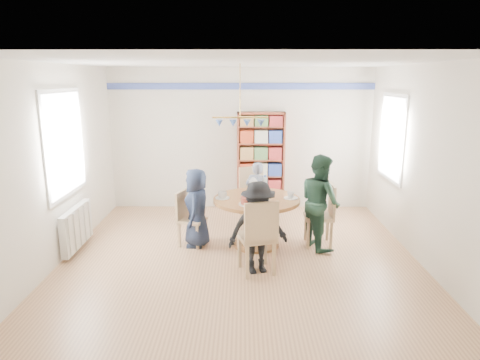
{
  "coord_description": "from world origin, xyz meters",
  "views": [
    {
      "loc": [
        0.04,
        -5.67,
        2.51
      ],
      "look_at": [
        0.0,
        0.4,
        1.05
      ],
      "focal_mm": 32.0,
      "sensor_mm": 36.0,
      "label": 1
    }
  ],
  "objects_px": {
    "person_right": "(320,202)",
    "bookshelf": "(261,163)",
    "radiator": "(77,227)",
    "person_far": "(257,194)",
    "dining_table": "(256,211)",
    "person_left": "(197,208)",
    "chair_left": "(188,216)",
    "chair_far": "(254,193)",
    "chair_near": "(259,234)",
    "chair_right": "(324,212)",
    "person_near": "(258,228)"
  },
  "relations": [
    {
      "from": "radiator",
      "to": "bookshelf",
      "type": "height_order",
      "value": "bookshelf"
    },
    {
      "from": "chair_far",
      "to": "chair_near",
      "type": "relative_size",
      "value": 0.99
    },
    {
      "from": "radiator",
      "to": "person_left",
      "type": "height_order",
      "value": "person_left"
    },
    {
      "from": "chair_near",
      "to": "person_right",
      "type": "relative_size",
      "value": 0.71
    },
    {
      "from": "radiator",
      "to": "chair_left",
      "type": "bearing_deg",
      "value": 7.89
    },
    {
      "from": "chair_right",
      "to": "bookshelf",
      "type": "relative_size",
      "value": 0.5
    },
    {
      "from": "chair_near",
      "to": "person_near",
      "type": "height_order",
      "value": "person_near"
    },
    {
      "from": "chair_far",
      "to": "bookshelf",
      "type": "height_order",
      "value": "bookshelf"
    },
    {
      "from": "person_left",
      "to": "person_far",
      "type": "relative_size",
      "value": 1.06
    },
    {
      "from": "radiator",
      "to": "bookshelf",
      "type": "relative_size",
      "value": 0.53
    },
    {
      "from": "chair_right",
      "to": "bookshelf",
      "type": "distance_m",
      "value": 2.06
    },
    {
      "from": "chair_right",
      "to": "person_near",
      "type": "xyz_separation_m",
      "value": [
        -1.04,
        -0.96,
        0.09
      ]
    },
    {
      "from": "radiator",
      "to": "chair_left",
      "type": "height_order",
      "value": "chair_left"
    },
    {
      "from": "dining_table",
      "to": "person_left",
      "type": "height_order",
      "value": "person_left"
    },
    {
      "from": "chair_near",
      "to": "chair_left",
      "type": "bearing_deg",
      "value": 135.46
    },
    {
      "from": "person_near",
      "to": "bookshelf",
      "type": "bearing_deg",
      "value": 71.04
    },
    {
      "from": "chair_right",
      "to": "chair_near",
      "type": "height_order",
      "value": "chair_near"
    },
    {
      "from": "chair_near",
      "to": "person_left",
      "type": "relative_size",
      "value": 0.84
    },
    {
      "from": "dining_table",
      "to": "person_right",
      "type": "distance_m",
      "value": 0.96
    },
    {
      "from": "chair_right",
      "to": "chair_near",
      "type": "xyz_separation_m",
      "value": [
        -1.03,
        -1.02,
        0.03
      ]
    },
    {
      "from": "dining_table",
      "to": "person_left",
      "type": "relative_size",
      "value": 1.08
    },
    {
      "from": "chair_right",
      "to": "chair_far",
      "type": "distance_m",
      "value": 1.42
    },
    {
      "from": "person_left",
      "to": "person_right",
      "type": "height_order",
      "value": "person_right"
    },
    {
      "from": "dining_table",
      "to": "person_right",
      "type": "height_order",
      "value": "person_right"
    },
    {
      "from": "dining_table",
      "to": "chair_right",
      "type": "relative_size",
      "value": 1.37
    },
    {
      "from": "chair_far",
      "to": "person_right",
      "type": "distance_m",
      "value": 1.43
    },
    {
      "from": "dining_table",
      "to": "person_far",
      "type": "distance_m",
      "value": 0.9
    },
    {
      "from": "radiator",
      "to": "chair_left",
      "type": "distance_m",
      "value": 1.64
    },
    {
      "from": "person_right",
      "to": "bookshelf",
      "type": "distance_m",
      "value": 2.08
    },
    {
      "from": "person_right",
      "to": "person_far",
      "type": "xyz_separation_m",
      "value": [
        -0.9,
        0.94,
        -0.15
      ]
    },
    {
      "from": "chair_far",
      "to": "person_right",
      "type": "xyz_separation_m",
      "value": [
        0.96,
        -1.04,
        0.16
      ]
    },
    {
      "from": "dining_table",
      "to": "person_right",
      "type": "bearing_deg",
      "value": -2.63
    },
    {
      "from": "radiator",
      "to": "chair_near",
      "type": "bearing_deg",
      "value": -16.72
    },
    {
      "from": "person_far",
      "to": "person_near",
      "type": "xyz_separation_m",
      "value": [
        -0.05,
        -1.81,
        0.05
      ]
    },
    {
      "from": "person_left",
      "to": "bookshelf",
      "type": "height_order",
      "value": "bookshelf"
    },
    {
      "from": "person_far",
      "to": "bookshelf",
      "type": "distance_m",
      "value": 1.03
    },
    {
      "from": "radiator",
      "to": "person_near",
      "type": "xyz_separation_m",
      "value": [
        2.65,
        -0.74,
        0.26
      ]
    },
    {
      "from": "person_far",
      "to": "bookshelf",
      "type": "bearing_deg",
      "value": -80.95
    },
    {
      "from": "person_left",
      "to": "chair_near",
      "type": "bearing_deg",
      "value": 44.13
    },
    {
      "from": "radiator",
      "to": "chair_near",
      "type": "xyz_separation_m",
      "value": [
        2.66,
        -0.8,
        0.21
      ]
    },
    {
      "from": "radiator",
      "to": "dining_table",
      "type": "distance_m",
      "value": 2.68
    },
    {
      "from": "chair_left",
      "to": "chair_far",
      "type": "xyz_separation_m",
      "value": [
        1.03,
        0.96,
        0.09
      ]
    },
    {
      "from": "dining_table",
      "to": "bookshelf",
      "type": "xyz_separation_m",
      "value": [
        0.14,
        1.86,
        0.37
      ]
    },
    {
      "from": "chair_right",
      "to": "person_left",
      "type": "xyz_separation_m",
      "value": [
        -1.93,
        -0.04,
        0.08
      ]
    },
    {
      "from": "radiator",
      "to": "person_near",
      "type": "bearing_deg",
      "value": -15.49
    },
    {
      "from": "person_left",
      "to": "radiator",
      "type": "bearing_deg",
      "value": -82.53
    },
    {
      "from": "bookshelf",
      "to": "person_near",
      "type": "bearing_deg",
      "value": -93.02
    },
    {
      "from": "dining_table",
      "to": "person_far",
      "type": "xyz_separation_m",
      "value": [
        0.04,
        0.9,
        0.01
      ]
    },
    {
      "from": "chair_left",
      "to": "chair_right",
      "type": "distance_m",
      "value": 2.07
    },
    {
      "from": "radiator",
      "to": "dining_table",
      "type": "bearing_deg",
      "value": 3.93
    }
  ]
}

